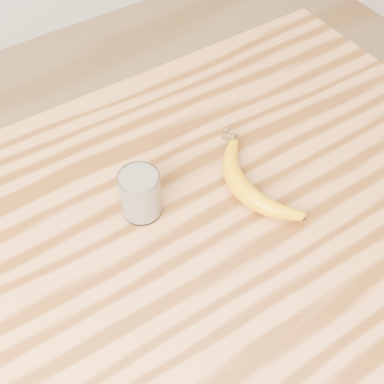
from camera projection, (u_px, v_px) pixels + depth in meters
table at (191, 263)px, 1.01m from camera, size 1.20×0.80×0.90m
smoothie_glass at (140, 194)px, 0.90m from camera, size 0.07×0.07×0.09m
banana at (241, 189)px, 0.94m from camera, size 0.12×0.30×0.04m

